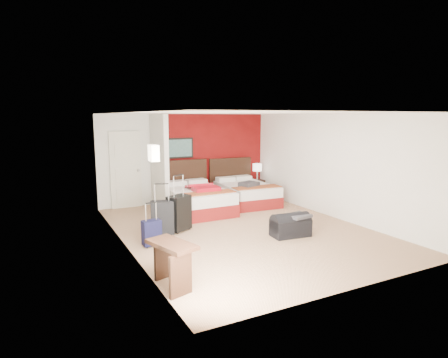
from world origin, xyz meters
TOP-DOWN VIEW (x-y plane):
  - ground at (0.00, 0.00)m, footprint 6.50×6.50m
  - room_walls at (-1.40, 1.42)m, footprint 5.02×6.52m
  - red_accent_panel at (0.75, 3.23)m, footprint 3.50×0.04m
  - partition_wall at (-1.00, 2.61)m, footprint 0.12×1.20m
  - entry_door at (-1.75, 3.20)m, footprint 0.82×0.06m
  - bed_left at (-0.25, 1.87)m, footprint 1.40×1.99m
  - bed_right at (1.35, 2.11)m, footprint 1.40×1.92m
  - red_suitcase_open at (-0.15, 1.77)m, footprint 0.70×0.93m
  - jacket_bundle at (1.25, 1.81)m, footprint 0.57×0.51m
  - nightstand at (2.17, 2.85)m, footprint 0.37×0.37m
  - table_lamp at (2.17, 2.85)m, footprint 0.29×0.29m
  - suitcase_black at (-1.25, 0.53)m, footprint 0.58×0.51m
  - suitcase_charcoal at (-1.66, 0.42)m, footprint 0.52×0.39m
  - suitcase_navy at (-2.06, -0.15)m, footprint 0.36×0.24m
  - duffel_bag at (0.65, -0.85)m, footprint 0.82×0.50m
  - jacket_draped at (0.80, -0.90)m, footprint 0.50×0.44m
  - desk at (-2.30, -1.98)m, footprint 0.61×0.87m

SIDE VIEW (x-z plane):
  - ground at x=0.00m, z-range 0.00..0.00m
  - duffel_bag at x=0.65m, z-range 0.00..0.40m
  - suitcase_navy at x=-2.06m, z-range 0.00..0.47m
  - nightstand at x=2.17m, z-range 0.00..0.51m
  - bed_right at x=1.35m, z-range 0.00..0.55m
  - bed_left at x=-0.25m, z-range 0.00..0.59m
  - desk at x=-2.30m, z-range 0.00..0.66m
  - suitcase_charcoal at x=-1.66m, z-range 0.00..0.68m
  - suitcase_black at x=-1.25m, z-range 0.00..0.74m
  - jacket_draped at x=0.80m, z-range 0.40..0.46m
  - jacket_bundle at x=1.25m, z-range 0.55..0.67m
  - red_suitcase_open at x=-0.15m, z-range 0.59..0.70m
  - table_lamp at x=2.17m, z-range 0.51..1.01m
  - entry_door at x=-1.75m, z-range 0.00..2.05m
  - red_accent_panel at x=0.75m, z-range 0.00..2.50m
  - partition_wall at x=-1.00m, z-range 0.00..2.50m
  - room_walls at x=-1.40m, z-range 0.01..2.51m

